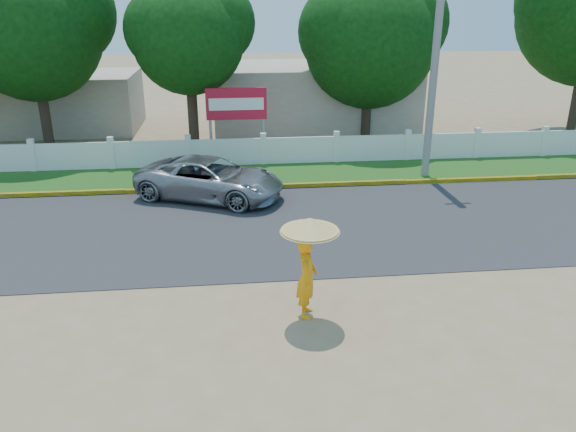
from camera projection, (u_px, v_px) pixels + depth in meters
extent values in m
plane|color=#9E8460|center=(298.00, 302.00, 12.59)|extent=(120.00, 120.00, 0.00)
cube|color=#38383A|center=(279.00, 226.00, 16.76)|extent=(60.00, 7.00, 0.02)
cube|color=#2D601E|center=(266.00, 174.00, 21.62)|extent=(60.00, 3.50, 0.03)
cube|color=yellow|center=(270.00, 187.00, 20.02)|extent=(40.00, 0.18, 0.16)
cube|color=silver|center=(263.00, 151.00, 22.76)|extent=(40.00, 0.10, 1.10)
cube|color=#B7AD99|center=(312.00, 97.00, 28.98)|extent=(10.00, 6.00, 3.20)
cube|color=#B7AD99|center=(58.00, 102.00, 28.67)|extent=(8.00, 5.00, 2.80)
cylinder|color=gray|center=(436.00, 55.00, 19.85)|extent=(0.28, 0.28, 8.95)
imported|color=#92949A|center=(210.00, 179.00, 18.87)|extent=(5.46, 4.11, 1.38)
imported|color=orange|center=(307.00, 277.00, 11.77)|extent=(0.54, 0.72, 1.80)
cylinder|color=gray|center=(310.00, 247.00, 11.52)|extent=(0.03, 0.03, 1.17)
cone|color=tan|center=(310.00, 225.00, 11.34)|extent=(1.23, 1.23, 0.30)
cylinder|color=gray|center=(211.00, 136.00, 23.41)|extent=(0.12, 0.12, 2.00)
cylinder|color=gray|center=(264.00, 134.00, 23.63)|extent=(0.12, 0.12, 2.00)
cube|color=red|center=(236.00, 104.00, 23.04)|extent=(2.50, 0.12, 1.30)
cube|color=silver|center=(236.00, 104.00, 22.99)|extent=(2.25, 0.02, 0.49)
cylinder|color=#473828|center=(44.00, 111.00, 24.64)|extent=(0.44, 0.44, 3.47)
sphere|color=#114A11|center=(32.00, 31.00, 23.43)|extent=(5.80, 5.80, 5.80)
cylinder|color=#473828|center=(193.00, 112.00, 24.30)|extent=(0.44, 0.44, 3.53)
sphere|color=#114A11|center=(188.00, 38.00, 23.19)|extent=(4.68, 4.68, 4.68)
cylinder|color=#473828|center=(367.00, 110.00, 26.43)|extent=(0.44, 0.44, 2.88)
sphere|color=#114A11|center=(370.00, 41.00, 25.30)|extent=(6.03, 6.03, 6.03)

